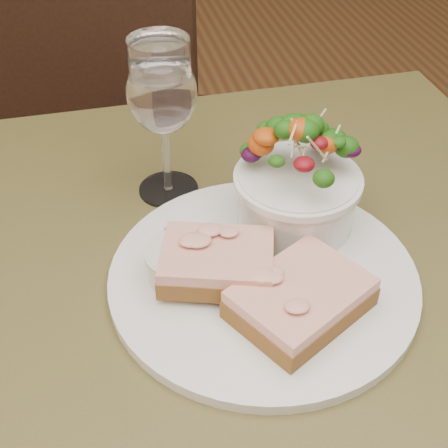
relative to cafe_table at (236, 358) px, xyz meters
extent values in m
cube|color=#46431E|center=(0.00, 0.00, 0.08)|extent=(0.80, 0.80, 0.04)
cylinder|color=black|center=(0.34, 0.34, -0.29)|extent=(0.05, 0.05, 0.71)
cube|color=black|center=(-0.07, 0.77, -0.20)|extent=(0.53, 0.53, 0.04)
cube|color=black|center=(-0.13, 0.59, 0.03)|extent=(0.41, 0.17, 0.45)
cube|color=black|center=(-0.07, 0.77, -0.42)|extent=(0.46, 0.46, 0.45)
cylinder|color=white|center=(0.03, 0.01, 0.11)|extent=(0.31, 0.31, 0.01)
cube|color=#4F3415|center=(0.05, -0.05, 0.12)|extent=(0.15, 0.14, 0.02)
cube|color=beige|center=(0.05, -0.05, 0.14)|extent=(0.14, 0.13, 0.01)
cube|color=#4F3415|center=(-0.02, 0.01, 0.13)|extent=(0.13, 0.11, 0.02)
cube|color=beige|center=(-0.02, 0.01, 0.15)|extent=(0.12, 0.11, 0.01)
cylinder|color=beige|center=(-0.05, 0.02, 0.13)|extent=(0.06, 0.06, 0.04)
cylinder|color=brown|center=(-0.05, 0.02, 0.15)|extent=(0.06, 0.06, 0.01)
cylinder|color=white|center=(0.09, 0.08, 0.14)|extent=(0.12, 0.12, 0.06)
ellipsoid|color=#143C0B|center=(0.09, 0.08, 0.20)|extent=(0.11, 0.11, 0.06)
ellipsoid|color=#143C0B|center=(-0.03, 0.08, 0.12)|extent=(0.04, 0.04, 0.01)
sphere|color=maroon|center=(-0.05, 0.07, 0.12)|extent=(0.02, 0.02, 0.02)
cylinder|color=white|center=(-0.04, 0.18, 0.10)|extent=(0.07, 0.07, 0.00)
cylinder|color=white|center=(-0.04, 0.18, 0.15)|extent=(0.01, 0.01, 0.09)
ellipsoid|color=white|center=(-0.04, 0.18, 0.23)|extent=(0.08, 0.08, 0.09)
camera|label=1|loc=(-0.11, -0.41, 0.55)|focal=50.00mm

